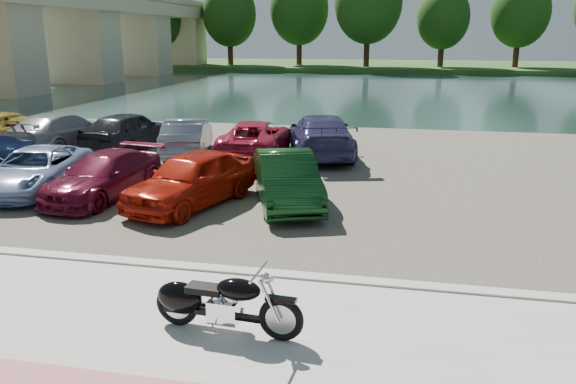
{
  "coord_description": "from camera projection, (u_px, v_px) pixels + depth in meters",
  "views": [
    {
      "loc": [
        1.84,
        -7.36,
        4.38
      ],
      "look_at": [
        -0.51,
        4.11,
        1.1
      ],
      "focal_mm": 35.0,
      "sensor_mm": 36.0,
      "label": 1
    }
  ],
  "objects": [
    {
      "name": "car_4",
      "position": [
        192.0,
        179.0,
        14.67
      ],
      "size": [
        2.89,
        4.53,
        1.44
      ],
      "primitive_type": "imported",
      "rotation": [
        0.0,
        0.0,
        -0.31
      ],
      "color": "#AF1A0B",
      "rests_on": "parking_lot"
    },
    {
      "name": "car_6",
      "position": [
        9.0,
        130.0,
        22.2
      ],
      "size": [
        3.31,
        5.57,
        1.45
      ],
      "primitive_type": "imported",
      "rotation": [
        0.0,
        0.0,
        2.96
      ],
      "color": "#B08D28",
      "rests_on": "parking_lot"
    },
    {
      "name": "car_9",
      "position": [
        188.0,
        137.0,
        20.89
      ],
      "size": [
        2.41,
        4.43,
        1.39
      ],
      "primitive_type": "imported",
      "rotation": [
        0.0,
        0.0,
        3.38
      ],
      "color": "slate",
      "rests_on": "parking_lot"
    },
    {
      "name": "car_11",
      "position": [
        321.0,
        135.0,
        20.72
      ],
      "size": [
        3.42,
        5.7,
        1.54
      ],
      "primitive_type": "imported",
      "rotation": [
        0.0,
        0.0,
        3.39
      ],
      "color": "navy",
      "rests_on": "parking_lot"
    },
    {
      "name": "ground",
      "position": [
        267.0,
        335.0,
        8.48
      ],
      "size": [
        200.0,
        200.0,
        0.0
      ],
      "primitive_type": "plane",
      "color": "#595447",
      "rests_on": "ground"
    },
    {
      "name": "promenade",
      "position": [
        249.0,
        370.0,
        7.53
      ],
      "size": [
        60.0,
        6.0,
        0.1
      ],
      "primitive_type": "cube",
      "color": "#A29F99",
      "rests_on": "ground"
    },
    {
      "name": "car_8",
      "position": [
        128.0,
        130.0,
        21.89
      ],
      "size": [
        2.36,
        4.66,
        1.52
      ],
      "primitive_type": "imported",
      "rotation": [
        0.0,
        0.0,
        3.01
      ],
      "color": "black",
      "rests_on": "parking_lot"
    },
    {
      "name": "car_5",
      "position": [
        287.0,
        179.0,
        14.77
      ],
      "size": [
        2.75,
        4.43,
        1.38
      ],
      "primitive_type": "imported",
      "rotation": [
        0.0,
        0.0,
        0.33
      ],
      "color": "#0E3514",
      "rests_on": "parking_lot"
    },
    {
      "name": "river",
      "position": [
        382.0,
        90.0,
        46.22
      ],
      "size": [
        120.0,
        40.0,
        0.0
      ],
      "primitive_type": "cube",
      "color": "#1A302C",
      "rests_on": "ground"
    },
    {
      "name": "car_2",
      "position": [
        36.0,
        170.0,
        16.07
      ],
      "size": [
        2.72,
        4.7,
        1.23
      ],
      "primitive_type": "imported",
      "rotation": [
        0.0,
        0.0,
        0.16
      ],
      "color": "#8296BD",
      "rests_on": "parking_lot"
    },
    {
      "name": "car_7",
      "position": [
        62.0,
        131.0,
        21.82
      ],
      "size": [
        2.5,
        5.21,
        1.46
      ],
      "primitive_type": "imported",
      "rotation": [
        0.0,
        0.0,
        3.05
      ],
      "color": "gray",
      "rests_on": "parking_lot"
    },
    {
      "name": "far_bank",
      "position": [
        392.0,
        66.0,
        76.32
      ],
      "size": [
        120.0,
        24.0,
        0.6
      ],
      "primitive_type": "cube",
      "color": "#1E4518",
      "rests_on": "ground"
    },
    {
      "name": "bridge",
      "position": [
        74.0,
        22.0,
        51.11
      ],
      "size": [
        7.0,
        56.0,
        8.55
      ],
      "color": "#C9B08B",
      "rests_on": "ground"
    },
    {
      "name": "car_10",
      "position": [
        256.0,
        138.0,
        20.89
      ],
      "size": [
        2.44,
        4.82,
        1.31
      ],
      "primitive_type": "imported",
      "rotation": [
        0.0,
        0.0,
        3.2
      ],
      "color": "#A81C38",
      "rests_on": "parking_lot"
    },
    {
      "name": "motorcycle",
      "position": [
        214.0,
        302.0,
        8.32
      ],
      "size": [
        2.33,
        0.75,
        1.05
      ],
      "rotation": [
        0.0,
        0.0,
        -0.08
      ],
      "color": "black",
      "rests_on": "promenade"
    },
    {
      "name": "car_3",
      "position": [
        104.0,
        176.0,
        15.43
      ],
      "size": [
        2.19,
        4.39,
        1.22
      ],
      "primitive_type": "imported",
      "rotation": [
        0.0,
        0.0,
        -0.12
      ],
      "color": "#580C22",
      "rests_on": "parking_lot"
    },
    {
      "name": "kerb",
      "position": [
        292.0,
        277.0,
        10.35
      ],
      "size": [
        60.0,
        0.3,
        0.14
      ],
      "primitive_type": "cube",
      "color": "#A29F99",
      "rests_on": "ground"
    },
    {
      "name": "parking_lot",
      "position": [
        344.0,
        170.0,
        18.85
      ],
      "size": [
        60.0,
        18.0,
        0.04
      ],
      "primitive_type": "cube",
      "color": "#3F3C33",
      "rests_on": "ground"
    },
    {
      "name": "far_trees",
      "position": [
        430.0,
        9.0,
        67.68
      ],
      "size": [
        70.25,
        10.68,
        12.52
      ],
      "color": "#311E11",
      "rests_on": "far_bank"
    }
  ]
}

